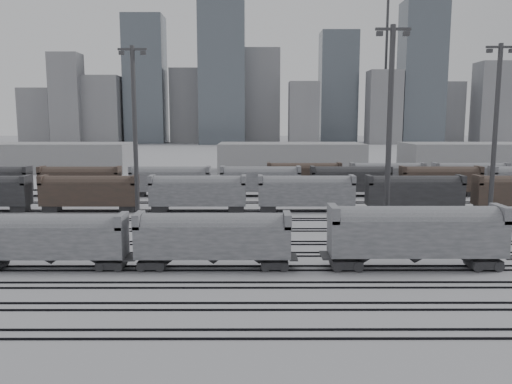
{
  "coord_description": "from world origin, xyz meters",
  "views": [
    {
      "loc": [
        -0.08,
        -45.36,
        14.04
      ],
      "look_at": [
        0.1,
        25.41,
        4.0
      ],
      "focal_mm": 35.0,
      "sensor_mm": 36.0,
      "label": 1
    }
  ],
  "objects_px": {
    "hopper_car_a": "(50,236)",
    "hopper_car_c": "(416,231)",
    "light_mast_c": "(389,130)",
    "hopper_car_b": "(213,236)"
  },
  "relations": [
    {
      "from": "hopper_car_a",
      "to": "hopper_car_b",
      "type": "height_order",
      "value": "hopper_car_b"
    },
    {
      "from": "hopper_car_b",
      "to": "light_mast_c",
      "type": "xyz_separation_m",
      "value": [
        19.22,
        10.43,
        9.79
      ]
    },
    {
      "from": "hopper_car_a",
      "to": "light_mast_c",
      "type": "bearing_deg",
      "value": 16.68
    },
    {
      "from": "hopper_car_a",
      "to": "light_mast_c",
      "type": "xyz_separation_m",
      "value": [
        34.79,
        10.43,
        9.84
      ]
    },
    {
      "from": "hopper_car_c",
      "to": "light_mast_c",
      "type": "height_order",
      "value": "light_mast_c"
    },
    {
      "from": "hopper_car_b",
      "to": "hopper_car_c",
      "type": "height_order",
      "value": "hopper_car_c"
    },
    {
      "from": "hopper_car_a",
      "to": "hopper_car_b",
      "type": "xyz_separation_m",
      "value": [
        15.56,
        0.0,
        0.05
      ]
    },
    {
      "from": "hopper_car_a",
      "to": "hopper_car_c",
      "type": "relative_size",
      "value": 0.87
    },
    {
      "from": "hopper_car_c",
      "to": "hopper_car_a",
      "type": "bearing_deg",
      "value": 180.0
    },
    {
      "from": "hopper_car_a",
      "to": "hopper_car_c",
      "type": "xyz_separation_m",
      "value": [
        34.9,
        0.0,
        0.46
      ]
    }
  ]
}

